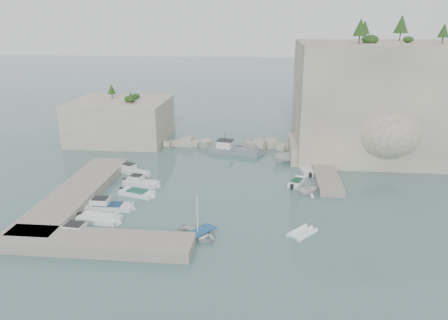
# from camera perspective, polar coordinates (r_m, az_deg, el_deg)

# --- Properties ---
(ground) EXTENTS (400.00, 400.00, 0.00)m
(ground) POSITION_cam_1_polar(r_m,az_deg,el_deg) (51.87, -0.67, -5.20)
(ground) COLOR slate
(ground) RESTS_ON ground
(cliff_east) EXTENTS (26.00, 22.00, 17.00)m
(cliff_east) POSITION_cam_1_polar(r_m,az_deg,el_deg) (73.51, 19.72, 7.62)
(cliff_east) COLOR beige
(cliff_east) RESTS_ON ground
(cliff_terrace) EXTENTS (8.00, 10.00, 2.50)m
(cliff_terrace) POSITION_cam_1_polar(r_m,az_deg,el_deg) (68.55, 11.91, 1.36)
(cliff_terrace) COLOR beige
(cliff_terrace) RESTS_ON ground
(outcrop_west) EXTENTS (16.00, 14.00, 7.00)m
(outcrop_west) POSITION_cam_1_polar(r_m,az_deg,el_deg) (78.54, -13.30, 5.08)
(outcrop_west) COLOR beige
(outcrop_west) RESTS_ON ground
(quay_west) EXTENTS (5.00, 24.00, 1.10)m
(quay_west) POSITION_cam_1_polar(r_m,az_deg,el_deg) (55.20, -18.66, -4.11)
(quay_west) COLOR #9E9689
(quay_west) RESTS_ON ground
(quay_south) EXTENTS (18.00, 4.00, 1.10)m
(quay_south) POSITION_cam_1_polar(r_m,az_deg,el_deg) (42.99, -16.21, -10.34)
(quay_south) COLOR #9E9689
(quay_south) RESTS_ON ground
(ledge_east) EXTENTS (3.00, 16.00, 0.80)m
(ledge_east) POSITION_cam_1_polar(r_m,az_deg,el_deg) (61.31, 13.05, -1.55)
(ledge_east) COLOR #9E9689
(ledge_east) RESTS_ON ground
(breakwater) EXTENTS (28.00, 3.00, 1.40)m
(breakwater) POSITION_cam_1_polar(r_m,az_deg,el_deg) (72.40, 0.48, 2.20)
(breakwater) COLOR beige
(breakwater) RESTS_ON ground
(motorboat_a) EXTENTS (5.73, 4.05, 1.40)m
(motorboat_a) POSITION_cam_1_polar(r_m,az_deg,el_deg) (61.58, -11.76, -1.77)
(motorboat_a) COLOR silver
(motorboat_a) RESTS_ON ground
(motorboat_b) EXTENTS (5.40, 2.79, 1.40)m
(motorboat_b) POSITION_cam_1_polar(r_m,az_deg,el_deg) (57.26, -10.71, -3.24)
(motorboat_b) COLOR silver
(motorboat_b) RESTS_ON ground
(motorboat_c) EXTENTS (5.09, 3.07, 0.70)m
(motorboat_c) POSITION_cam_1_polar(r_m,az_deg,el_deg) (54.17, -11.26, -4.53)
(motorboat_c) COLOR white
(motorboat_c) RESTS_ON ground
(motorboat_d) EXTENTS (6.19, 1.87, 1.40)m
(motorboat_d) POSITION_cam_1_polar(r_m,az_deg,el_deg) (51.16, -14.87, -6.19)
(motorboat_d) COLOR silver
(motorboat_d) RESTS_ON ground
(motorboat_e) EXTENTS (5.26, 2.92, 0.70)m
(motorboat_e) POSITION_cam_1_polar(r_m,az_deg,el_deg) (48.53, -15.94, -7.66)
(motorboat_e) COLOR white
(motorboat_e) RESTS_ON ground
(motorboat_f) EXTENTS (6.35, 2.41, 1.40)m
(motorboat_f) POSITION_cam_1_polar(r_m,az_deg,el_deg) (45.76, -17.90, -9.48)
(motorboat_f) COLOR silver
(motorboat_f) RESTS_ON ground
(rowboat) EXTENTS (5.46, 5.09, 0.92)m
(rowboat) POSITION_cam_1_polar(r_m,az_deg,el_deg) (43.55, -3.45, -10.03)
(rowboat) COLOR white
(rowboat) RESTS_ON ground
(inflatable_dinghy) EXTENTS (3.34, 3.54, 0.44)m
(inflatable_dinghy) POSITION_cam_1_polar(r_m,az_deg,el_deg) (44.67, 10.18, -9.54)
(inflatable_dinghy) COLOR white
(inflatable_dinghy) RESTS_ON ground
(tender_east_a) EXTENTS (3.97, 3.70, 1.70)m
(tender_east_a) POSITION_cam_1_polar(r_m,az_deg,el_deg) (54.44, 10.79, -4.38)
(tender_east_a) COLOR white
(tender_east_a) RESTS_ON ground
(tender_east_b) EXTENTS (2.70, 4.24, 0.70)m
(tender_east_b) POSITION_cam_1_polar(r_m,az_deg,el_deg) (57.30, 9.44, -3.14)
(tender_east_b) COLOR white
(tender_east_b) RESTS_ON ground
(tender_east_c) EXTENTS (2.43, 5.33, 0.70)m
(tender_east_c) POSITION_cam_1_polar(r_m,az_deg,el_deg) (62.31, 10.65, -1.46)
(tender_east_c) COLOR silver
(tender_east_c) RESTS_ON ground
(tender_east_d) EXTENTS (5.09, 3.19, 1.84)m
(tender_east_d) POSITION_cam_1_polar(r_m,az_deg,el_deg) (66.02, 8.43, -0.22)
(tender_east_d) COLOR silver
(tender_east_d) RESTS_ON ground
(work_boat) EXTENTS (9.23, 4.46, 2.20)m
(work_boat) POSITION_cam_1_polar(r_m,az_deg,el_deg) (69.34, 1.41, 0.87)
(work_boat) COLOR slate
(work_boat) RESTS_ON ground
(rowboat_mast) EXTENTS (0.10, 0.10, 4.20)m
(rowboat_mast) POSITION_cam_1_polar(r_m,az_deg,el_deg) (42.41, -3.51, -6.97)
(rowboat_mast) COLOR white
(rowboat_mast) RESTS_ON rowboat
(vegetation) EXTENTS (53.48, 13.88, 13.40)m
(vegetation) POSITION_cam_1_polar(r_m,az_deg,el_deg) (72.87, 16.19, 15.36)
(vegetation) COLOR #1E4219
(vegetation) RESTS_ON ground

